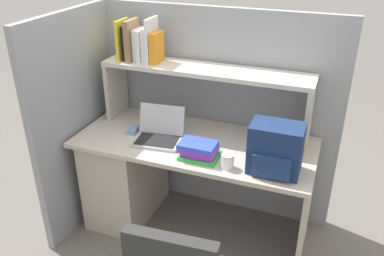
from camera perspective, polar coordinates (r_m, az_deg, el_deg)
ground_plane at (r=3.14m, az=0.33°, el=-13.62°), size 8.00×8.00×0.00m
desk at (r=3.03m, az=-6.60°, el=-5.98°), size 1.60×0.70×0.73m
cubicle_partition_rear at (r=3.03m, az=2.90°, el=2.14°), size 1.84×0.05×1.55m
cubicle_partition_left at (r=3.04m, az=-15.17°, el=1.30°), size 0.05×1.06×1.55m
overhead_hutch at (r=2.75m, az=1.87°, el=6.52°), size 1.44×0.28×0.45m
reference_books_on_shelf at (r=2.87m, az=-7.35°, el=11.81°), size 0.29×0.19×0.30m
laptop at (r=2.72m, az=-4.65°, el=-0.71°), size 0.34×0.30×0.22m
backpack at (r=2.38m, az=11.66°, el=-2.96°), size 0.30×0.23×0.30m
computer_mouse at (r=2.86m, az=-8.28°, el=-0.30°), size 0.07×0.11×0.03m
paper_cup at (r=2.42m, az=5.01°, el=-4.66°), size 0.08×0.08×0.09m
desk_book_stack at (r=2.51m, az=0.98°, el=-3.13°), size 0.24×0.19×0.11m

